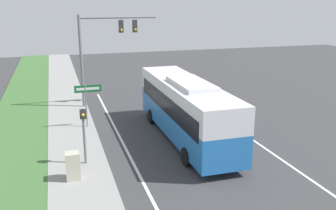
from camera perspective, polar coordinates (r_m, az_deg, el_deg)
The scene contains 10 objects.
ground_plane at distance 19.23m, azimuth 5.60°, elevation -8.01°, with size 80.00×80.00×0.00m, color #38383A.
sidewalk at distance 17.94m, azimuth -13.32°, elevation -9.99°, with size 2.80×80.00×0.12m.
grass_verge at distance 18.10m, azimuth -23.63°, elevation -10.75°, with size 3.60×80.00×0.10m.
lane_divider_near at distance 18.25m, azimuth -5.04°, elevation -9.34°, with size 0.14×30.00×0.01m.
lane_divider_far at distance 20.80m, azimuth 14.87°, elevation -6.60°, with size 0.14×30.00×0.01m.
bus at distance 21.03m, azimuth 2.74°, elevation -0.23°, with size 2.58×10.91×3.55m.
signal_gantry at distance 27.70m, azimuth -9.82°, elevation 9.39°, with size 5.65×0.41×6.74m.
pedestrian_signal at distance 18.04m, azimuth -12.73°, elevation -3.37°, with size 0.28×0.34×2.81m.
street_sign at distance 23.32m, azimuth -12.23°, elevation 1.25°, with size 1.62×0.08×2.79m.
utility_cabinet at distance 17.02m, azimuth -14.29°, elevation -9.00°, with size 0.61×0.56×1.24m.
Camera 1 is at (-6.91, -16.21, 7.71)m, focal length 40.00 mm.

